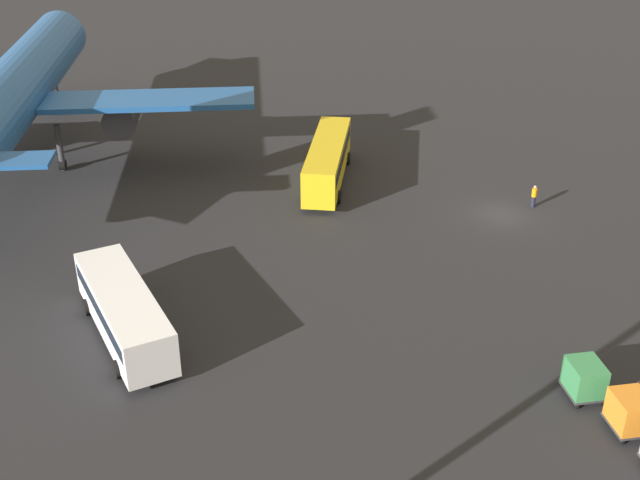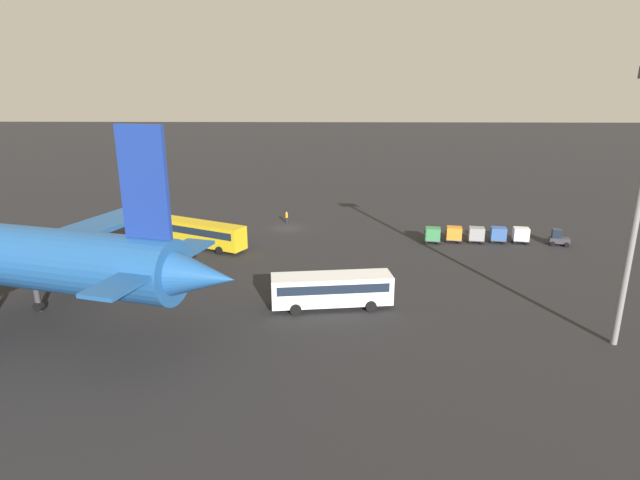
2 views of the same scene
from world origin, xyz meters
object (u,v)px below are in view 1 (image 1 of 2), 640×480
(airplane, at_px, (14,93))
(worker_person, at_px, (534,196))
(shuttle_bus_far, at_px, (124,309))
(cargo_cart_green, at_px, (584,378))
(cargo_cart_orange, at_px, (630,412))
(shuttle_bus_near, at_px, (328,159))

(airplane, distance_m, worker_person, 41.80)
(worker_person, bearing_deg, airplane, 59.18)
(shuttle_bus_far, height_order, cargo_cart_green, shuttle_bus_far)
(shuttle_bus_far, xyz_separation_m, cargo_cart_orange, (-15.92, -21.41, -0.65))
(shuttle_bus_near, bearing_deg, airplane, 89.35)
(shuttle_bus_near, xyz_separation_m, cargo_cart_green, (-29.70, -2.85, -0.77))
(cargo_cart_orange, bearing_deg, shuttle_bus_far, 53.38)
(airplane, distance_m, cargo_cart_orange, 51.52)
(airplane, height_order, shuttle_bus_near, airplane)
(cargo_cart_orange, bearing_deg, worker_person, -22.74)
(shuttle_bus_near, bearing_deg, cargo_cart_green, -147.98)
(shuttle_bus_far, relative_size, cargo_cart_orange, 4.95)
(shuttle_bus_far, bearing_deg, cargo_cart_green, -129.99)
(shuttle_bus_far, height_order, worker_person, shuttle_bus_far)
(shuttle_bus_near, height_order, shuttle_bus_far, shuttle_bus_near)
(airplane, relative_size, cargo_cart_green, 19.88)
(cargo_cart_green, bearing_deg, worker_person, -26.65)
(shuttle_bus_near, distance_m, cargo_cart_orange, 32.75)
(shuttle_bus_far, xyz_separation_m, worker_person, (7.06, -31.04, -0.97))
(worker_person, height_order, cargo_cart_orange, cargo_cart_orange)
(airplane, bearing_deg, shuttle_bus_near, -102.49)
(shuttle_bus_near, relative_size, cargo_cart_orange, 5.47)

